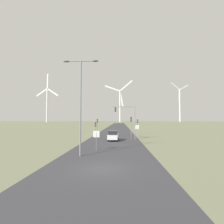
# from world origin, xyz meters

# --- Properties ---
(ground_plane) EXTENTS (600.00, 600.00, 0.00)m
(ground_plane) POSITION_xyz_m (0.00, 0.00, 0.00)
(ground_plane) COLOR #757A5B
(road_surface) EXTENTS (10.00, 240.00, 0.01)m
(road_surface) POSITION_xyz_m (0.00, 48.00, 0.00)
(road_surface) COLOR #38383D
(road_surface) RESTS_ON ground
(streetlamp) EXTENTS (3.86, 0.32, 10.39)m
(streetlamp) POSITION_xyz_m (-2.87, 4.51, 6.53)
(streetlamp) COLOR gray
(streetlamp) RESTS_ON ground
(stop_sign_near) EXTENTS (0.81, 0.07, 2.48)m
(stop_sign_near) POSITION_xyz_m (-1.60, 7.82, 1.73)
(stop_sign_near) COLOR gray
(stop_sign_near) RESTS_ON ground
(stop_sign_far) EXTENTS (0.81, 0.07, 2.70)m
(stop_sign_far) POSITION_xyz_m (4.87, 22.33, 1.89)
(stop_sign_far) COLOR gray
(stop_sign_far) RESTS_ON ground
(traffic_light_post_near_left) EXTENTS (0.28, 0.34, 3.30)m
(traffic_light_post_near_left) POSITION_xyz_m (-3.84, 22.48, 2.42)
(traffic_light_post_near_left) COLOR gray
(traffic_light_post_near_left) RESTS_ON ground
(traffic_light_post_near_right) EXTENTS (0.28, 0.34, 4.39)m
(traffic_light_post_near_right) POSITION_xyz_m (3.51, 20.00, 3.21)
(traffic_light_post_near_right) COLOR gray
(traffic_light_post_near_right) RESTS_ON ground
(traffic_light_post_mid_left) EXTENTS (0.28, 0.34, 3.99)m
(traffic_light_post_mid_left) POSITION_xyz_m (-4.13, 27.60, 2.93)
(traffic_light_post_mid_left) COLOR gray
(traffic_light_post_mid_left) RESTS_ON ground
(traffic_light_post_mid_right) EXTENTS (0.28, 0.34, 3.90)m
(traffic_light_post_mid_right) POSITION_xyz_m (5.75, 30.42, 2.86)
(traffic_light_post_mid_right) COLOR gray
(traffic_light_post_mid_right) RESTS_ON ground
(traffic_light_mast_overhead) EXTENTS (4.44, 0.35, 6.60)m
(traffic_light_mast_overhead) POSITION_xyz_m (2.74, 19.51, 4.66)
(traffic_light_mast_overhead) COLOR gray
(traffic_light_mast_overhead) RESTS_ON ground
(car_approaching) EXTENTS (1.95, 4.16, 1.83)m
(car_approaching) POSITION_xyz_m (0.09, 18.26, 0.91)
(car_approaching) COLOR white
(car_approaching) RESTS_ON ground
(wind_turbine_far_left) EXTENTS (34.08, 9.52, 64.39)m
(wind_turbine_far_left) POSITION_xyz_m (-95.64, 211.55, 27.72)
(wind_turbine_far_left) COLOR silver
(wind_turbine_far_left) RESTS_ON ground
(wind_turbine_left) EXTENTS (36.86, 2.60, 55.38)m
(wind_turbine_left) POSITION_xyz_m (0.82, 214.21, 26.03)
(wind_turbine_left) COLOR silver
(wind_turbine_left) RESTS_ON ground
(wind_turbine_center) EXTENTS (28.41, 10.67, 57.12)m
(wind_turbine_center) POSITION_xyz_m (87.89, 244.14, 28.53)
(wind_turbine_center) COLOR silver
(wind_turbine_center) RESTS_ON ground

